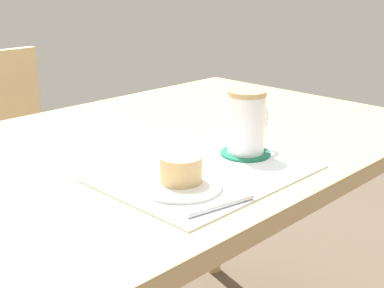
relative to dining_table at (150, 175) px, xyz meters
name	(u,v)px	position (x,y,z in m)	size (l,w,h in m)	color
dining_table	(150,175)	(0.00, 0.00, 0.00)	(1.33, 0.81, 0.73)	tan
wooden_chair	(10,168)	(0.03, 0.75, -0.19)	(0.42, 0.42, 0.84)	#D1B27F
placemat	(207,173)	(-0.04, -0.22, 0.08)	(0.38, 0.28, 0.00)	white
pastry_plate	(181,184)	(-0.13, -0.23, 0.08)	(0.14, 0.14, 0.01)	silver
pastry	(181,169)	(-0.13, -0.23, 0.11)	(0.07, 0.07, 0.05)	#E5BC7F
coffee_coaster	(245,153)	(0.08, -0.20, 0.08)	(0.10, 0.10, 0.01)	#196B4C
coffee_mug	(247,122)	(0.09, -0.20, 0.15)	(0.11, 0.08, 0.13)	white
teaspoon	(221,206)	(-0.14, -0.34, 0.08)	(0.01, 0.01, 0.13)	silver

